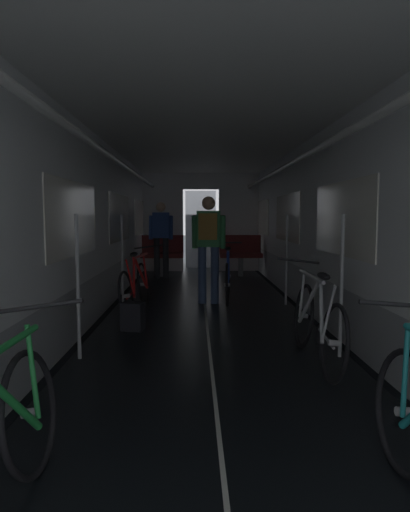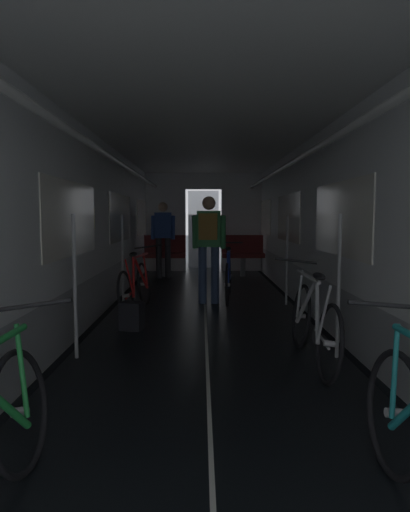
# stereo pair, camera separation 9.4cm
# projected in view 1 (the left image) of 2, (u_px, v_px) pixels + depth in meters

# --- Properties ---
(ground_plane) EXTENTS (60.00, 60.00, 0.00)m
(ground_plane) POSITION_uv_depth(u_px,v_px,m) (225.00, 489.00, 2.24)
(ground_plane) COLOR black
(train_car_shell) EXTENTS (3.14, 12.34, 2.57)m
(train_car_shell) POSITION_uv_depth(u_px,v_px,m) (207.00, 191.00, 5.68)
(train_car_shell) COLOR black
(train_car_shell) RESTS_ON ground
(bench_seat_far_left) EXTENTS (0.98, 0.51, 0.95)m
(bench_seat_far_left) POSITION_uv_depth(u_px,v_px,m) (162.00, 252.00, 10.21)
(bench_seat_far_left) COLOR gray
(bench_seat_far_left) RESTS_ON ground
(bench_seat_far_right) EXTENTS (0.98, 0.51, 0.95)m
(bench_seat_far_right) POSITION_uv_depth(u_px,v_px,m) (240.00, 251.00, 10.25)
(bench_seat_far_right) COLOR gray
(bench_seat_far_right) RESTS_ON ground
(bicycle_silver) EXTENTS (0.44, 1.69, 0.95)m
(bicycle_silver) POSITION_uv_depth(u_px,v_px,m) (317.00, 323.00, 4.16)
(bicycle_silver) COLOR black
(bicycle_silver) RESTS_ON ground
(bicycle_red) EXTENTS (0.50, 1.69, 0.96)m
(bicycle_red) POSITION_uv_depth(u_px,v_px,m) (136.00, 286.00, 6.33)
(bicycle_red) COLOR black
(bicycle_red) RESTS_ON ground
(person_cyclist_aisle) EXTENTS (0.54, 0.40, 1.69)m
(person_cyclist_aisle) POSITION_uv_depth(u_px,v_px,m) (208.00, 239.00, 6.93)
(person_cyclist_aisle) COLOR #384C75
(person_cyclist_aisle) RESTS_ON ground
(bicycle_blue_in_aisle) EXTENTS (0.44, 1.69, 0.94)m
(bicycle_blue_in_aisle) POSITION_uv_depth(u_px,v_px,m) (228.00, 277.00, 7.26)
(bicycle_blue_in_aisle) COLOR black
(bicycle_blue_in_aisle) RESTS_ON ground
(person_standing_near_bench) EXTENTS (0.53, 0.23, 1.69)m
(person_standing_near_bench) POSITION_uv_depth(u_px,v_px,m) (161.00, 234.00, 9.80)
(person_standing_near_bench) COLOR #2D2D33
(person_standing_near_bench) RESTS_ON ground
(backpack_on_floor) EXTENTS (0.30, 0.26, 0.34)m
(backpack_on_floor) POSITION_uv_depth(u_px,v_px,m) (133.00, 316.00, 5.37)
(backpack_on_floor) COLOR black
(backpack_on_floor) RESTS_ON ground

